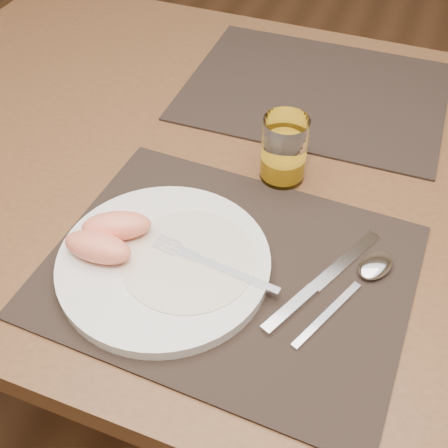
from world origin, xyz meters
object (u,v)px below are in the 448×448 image
at_px(placemat_near, 228,270).
at_px(plate, 164,263).
at_px(fork, 204,261).
at_px(spoon, 369,272).
at_px(table, 260,202).
at_px(placemat_far, 315,91).
at_px(knife, 314,288).
at_px(juice_glass, 284,152).

relative_size(placemat_near, plate, 1.67).
bearing_deg(fork, plate, -164.46).
xyz_separation_m(fork, spoon, (0.20, 0.07, -0.01)).
height_order(placemat_near, fork, fork).
height_order(table, placemat_far, placemat_far).
xyz_separation_m(plate, fork, (0.05, 0.01, 0.01)).
xyz_separation_m(placemat_far, knife, (0.11, -0.43, 0.00)).
xyz_separation_m(knife, juice_glass, (-0.10, 0.19, 0.04)).
bearing_deg(plate, placemat_far, 80.81).
relative_size(placemat_near, placemat_far, 1.00).
bearing_deg(placemat_near, juice_glass, 87.10).
bearing_deg(placemat_near, fork, -156.81).
xyz_separation_m(fork, knife, (0.14, 0.02, -0.02)).
xyz_separation_m(fork, juice_glass, (0.04, 0.21, 0.03)).
height_order(placemat_far, plate, plate).
relative_size(placemat_near, knife, 2.18).
relative_size(plate, juice_glass, 2.70).
bearing_deg(placemat_far, table, -96.36).
xyz_separation_m(placemat_near, spoon, (0.17, 0.05, 0.01)).
height_order(plate, juice_glass, juice_glass).
xyz_separation_m(table, placemat_near, (0.03, -0.22, 0.09)).
relative_size(fork, spoon, 0.95).
xyz_separation_m(knife, spoon, (0.06, 0.05, 0.00)).
bearing_deg(juice_glass, placemat_near, -92.90).
distance_m(table, placemat_far, 0.24).
xyz_separation_m(placemat_far, juice_glass, (0.01, -0.24, 0.05)).
bearing_deg(fork, placemat_near, 23.19).
xyz_separation_m(table, juice_glass, (0.04, -0.02, 0.13)).
relative_size(placemat_near, spoon, 2.44).
height_order(knife, juice_glass, juice_glass).
bearing_deg(fork, table, 89.58).
xyz_separation_m(placemat_near, juice_glass, (0.01, 0.20, 0.05)).
relative_size(plate, knife, 1.31).
height_order(placemat_near, placemat_far, same).
bearing_deg(juice_glass, fork, -100.39).
bearing_deg(spoon, placemat_near, -162.07).
distance_m(plate, juice_glass, 0.24).
distance_m(fork, juice_glass, 0.21).
bearing_deg(placemat_near, spoon, 17.93).
relative_size(placemat_far, juice_glass, 4.50).
bearing_deg(fork, knife, 8.46).
relative_size(placemat_far, fork, 2.57).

